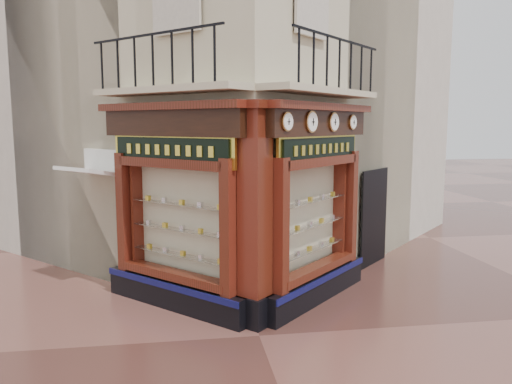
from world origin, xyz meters
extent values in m
plane|color=#4C2923|center=(0.00, 0.00, 0.00)|extent=(80.00, 80.00, 0.00)
cube|color=beige|center=(0.00, 6.16, 6.00)|extent=(11.31, 11.31, 12.00)
cube|color=beige|center=(-2.47, 8.63, 5.50)|extent=(11.31, 11.31, 11.00)
cube|color=beige|center=(2.47, 8.63, 5.50)|extent=(11.31, 11.31, 11.00)
cube|color=black|center=(-1.44, 1.54, 0.28)|extent=(2.72, 2.72, 0.55)
cube|color=#0D0F43|center=(-1.57, 1.41, 0.49)|extent=(2.50, 2.50, 0.12)
cube|color=#3E170B|center=(-0.45, 0.55, 1.77)|extent=(0.37, 0.37, 2.45)
cube|color=#3E170B|center=(-2.43, 2.53, 1.77)|extent=(0.37, 0.37, 2.45)
cube|color=#F4E8B9|center=(-1.20, 1.77, 1.75)|extent=(1.80, 1.80, 2.10)
cube|color=black|center=(-1.42, 1.55, 3.60)|extent=(2.69, 2.69, 0.50)
cube|color=#3E170B|center=(-1.47, 1.50, 3.91)|extent=(2.86, 2.86, 0.14)
cube|color=black|center=(1.44, 1.54, 0.28)|extent=(2.72, 2.72, 0.55)
cube|color=#0D0F43|center=(1.57, 1.41, 0.49)|extent=(2.50, 2.50, 0.12)
cube|color=#3E170B|center=(0.45, 0.55, 1.77)|extent=(0.37, 0.37, 2.45)
cube|color=#3E170B|center=(2.43, 2.53, 1.77)|extent=(0.37, 0.37, 2.45)
cube|color=#F4E8B9|center=(1.20, 1.77, 1.75)|extent=(1.80, 1.80, 2.10)
cube|color=black|center=(1.42, 1.55, 3.60)|extent=(2.69, 2.69, 0.50)
cube|color=#3E170B|center=(1.47, 1.50, 3.91)|extent=(2.86, 2.86, 0.14)
cube|color=black|center=(0.00, 0.50, 0.28)|extent=(0.78, 0.78, 0.55)
cube|color=#3E170B|center=(0.00, 0.50, 2.20)|extent=(0.64, 0.64, 3.50)
cube|color=#3E170B|center=(0.00, 0.50, 3.91)|extent=(0.85, 0.85, 0.14)
cube|color=beige|center=(-1.48, 1.49, 4.20)|extent=(2.97, 2.97, 0.12)
cube|color=black|center=(-1.72, 1.26, 5.15)|extent=(2.36, 2.36, 0.04)
cube|color=beige|center=(1.48, 1.49, 4.20)|extent=(2.97, 2.97, 0.12)
cube|color=black|center=(1.72, 1.26, 5.15)|extent=(2.36, 2.36, 0.04)
cylinder|color=#AE743A|center=(0.55, 0.45, 3.62)|extent=(0.27, 0.27, 0.33)
cylinder|color=white|center=(0.57, 0.43, 3.62)|extent=(0.22, 0.22, 0.29)
cube|color=black|center=(0.58, 0.42, 3.62)|extent=(0.02, 0.02, 0.11)
cube|color=black|center=(0.58, 0.42, 3.62)|extent=(0.07, 0.07, 0.01)
cylinder|color=#AE743A|center=(1.13, 1.04, 3.62)|extent=(0.32, 0.32, 0.40)
cylinder|color=white|center=(1.16, 1.02, 3.62)|extent=(0.26, 0.26, 0.35)
cube|color=black|center=(1.17, 1.01, 3.62)|extent=(0.02, 0.02, 0.13)
cube|color=black|center=(1.17, 1.01, 3.62)|extent=(0.08, 0.08, 0.01)
cylinder|color=#AE743A|center=(1.75, 1.66, 3.62)|extent=(0.30, 0.30, 0.38)
cylinder|color=white|center=(1.77, 1.64, 3.62)|extent=(0.25, 0.25, 0.33)
cube|color=black|center=(1.78, 1.63, 3.62)|extent=(0.02, 0.02, 0.13)
cube|color=black|center=(1.78, 1.63, 3.62)|extent=(0.08, 0.08, 0.01)
cylinder|color=#AE743A|center=(2.35, 2.26, 3.62)|extent=(0.26, 0.26, 0.32)
cylinder|color=white|center=(2.37, 2.24, 3.62)|extent=(0.21, 0.21, 0.27)
cube|color=black|center=(2.39, 2.23, 3.62)|extent=(0.02, 0.02, 0.11)
cube|color=black|center=(2.39, 2.23, 3.62)|extent=(0.06, 0.06, 0.01)
cube|color=gold|center=(-1.45, 1.53, 3.10)|extent=(2.27, 2.27, 0.61)
cube|color=black|center=(-1.48, 1.50, 3.10)|extent=(2.12, 2.12, 0.46)
cube|color=gold|center=(1.45, 1.53, 3.10)|extent=(2.16, 2.16, 0.58)
cube|color=black|center=(1.48, 1.50, 3.10)|extent=(2.02, 2.02, 0.43)
camera|label=1|loc=(-1.27, -7.99, 3.57)|focal=35.00mm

